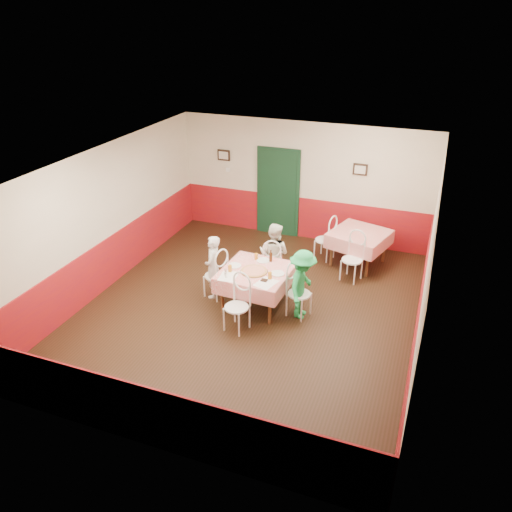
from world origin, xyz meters
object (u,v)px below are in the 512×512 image
(chair_left, at_px, (216,276))
(pizza, at_px, (254,271))
(diner_far, at_px, (274,254))
(glass_b, at_px, (270,276))
(main_table, at_px, (256,288))
(glass_c, at_px, (256,257))
(diner_right, at_px, (302,285))
(chair_far, at_px, (273,265))
(wallet, at_px, (264,280))
(chair_right, at_px, (299,294))
(diner_left, at_px, (213,267))
(glass_a, at_px, (230,268))
(second_table, at_px, (358,248))
(beer_bottle, at_px, (271,256))
(chair_near, at_px, (237,307))
(chair_second_b, at_px, (352,260))
(chair_second_a, at_px, (325,240))

(chair_left, relative_size, pizza, 1.89)
(pizza, relative_size, diner_far, 0.36)
(glass_b, relative_size, diner_far, 0.10)
(main_table, relative_size, glass_c, 9.71)
(diner_right, bearing_deg, chair_left, 87.29)
(chair_far, relative_size, pizza, 1.89)
(pizza, relative_size, wallet, 4.34)
(chair_right, relative_size, diner_far, 0.68)
(chair_left, xyz_separation_m, diner_left, (-0.05, 0.00, 0.18))
(glass_a, height_order, diner_left, diner_left)
(chair_right, relative_size, chair_far, 1.00)
(second_table, xyz_separation_m, chair_left, (-2.34, -2.33, 0.08))
(second_table, relative_size, glass_a, 8.72)
(chair_right, distance_m, glass_c, 1.15)
(glass_c, bearing_deg, diner_far, 69.35)
(glass_c, bearing_deg, beer_bottle, 4.31)
(glass_a, height_order, glass_b, same)
(main_table, height_order, diner_far, diner_far)
(glass_b, distance_m, diner_far, 1.17)
(chair_far, xyz_separation_m, glass_c, (-0.19, -0.45, 0.37))
(chair_near, height_order, beer_bottle, beer_bottle)
(chair_left, bearing_deg, chair_right, 104.65)
(beer_bottle, bearing_deg, diner_right, -31.44)
(second_table, relative_size, chair_far, 1.24)
(chair_second_b, relative_size, glass_c, 7.16)
(chair_left, relative_size, chair_near, 1.00)
(main_table, bearing_deg, chair_right, -2.75)
(second_table, relative_size, diner_right, 0.85)
(main_table, xyz_separation_m, second_table, (1.49, 2.37, 0.00))
(main_table, height_order, diner_right, diner_right)
(wallet, distance_m, diner_right, 0.69)
(diner_far, bearing_deg, glass_a, 73.78)
(diner_far, bearing_deg, glass_c, 75.90)
(chair_near, distance_m, glass_b, 0.83)
(second_table, distance_m, chair_left, 3.30)
(glass_a, xyz_separation_m, diner_left, (-0.47, 0.26, -0.19))
(glass_b, xyz_separation_m, glass_c, (-0.49, 0.62, -0.00))
(main_table, xyz_separation_m, glass_b, (0.35, -0.22, 0.45))
(diner_left, bearing_deg, chair_far, 120.16)
(chair_right, height_order, chair_second_a, same)
(chair_far, relative_size, diner_left, 0.71)
(glass_a, xyz_separation_m, glass_b, (0.77, 0.00, 0.00))
(pizza, bearing_deg, chair_right, 2.04)
(chair_near, relative_size, diner_far, 0.68)
(diner_left, bearing_deg, chair_near, 33.43)
(chair_right, bearing_deg, main_table, 103.87)
(chair_left, distance_m, chair_second_b, 2.82)
(main_table, distance_m, chair_second_a, 2.48)
(glass_a, height_order, beer_bottle, beer_bottle)
(glass_c, distance_m, beer_bottle, 0.29)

